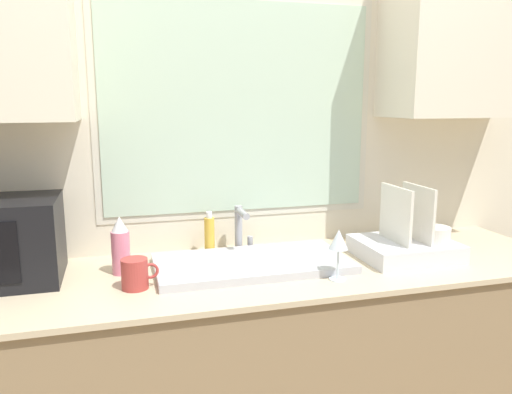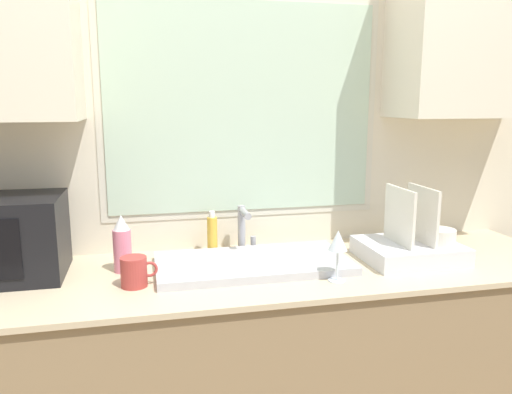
% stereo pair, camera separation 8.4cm
% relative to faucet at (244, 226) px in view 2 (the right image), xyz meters
% --- Properties ---
extents(countertop, '(2.45, 0.67, 0.91)m').
position_rel_faucet_xyz_m(countertop, '(0.02, -0.22, -0.57)').
color(countertop, '#8C7251').
rests_on(countertop, ground_plane).
extents(wall_back, '(6.00, 0.38, 2.60)m').
position_rel_faucet_xyz_m(wall_back, '(0.02, 0.09, 0.40)').
color(wall_back, beige).
rests_on(wall_back, ground_plane).
extents(sink_basin, '(0.72, 0.37, 0.03)m').
position_rel_faucet_xyz_m(sink_basin, '(-0.01, -0.20, -0.10)').
color(sink_basin, '#B2B2B7').
rests_on(sink_basin, countertop).
extents(faucet, '(0.08, 0.15, 0.19)m').
position_rel_faucet_xyz_m(faucet, '(0.00, 0.00, 0.00)').
color(faucet, '#99999E').
rests_on(faucet, countertop).
extents(dish_rack, '(0.37, 0.31, 0.29)m').
position_rel_faucet_xyz_m(dish_rack, '(0.63, -0.25, -0.06)').
color(dish_rack, silver).
rests_on(dish_rack, countertop).
extents(spray_bottle, '(0.07, 0.07, 0.21)m').
position_rel_faucet_xyz_m(spray_bottle, '(-0.48, -0.14, -0.01)').
color(spray_bottle, '#D8728C').
rests_on(spray_bottle, countertop).
extents(soap_bottle, '(0.04, 0.04, 0.18)m').
position_rel_faucet_xyz_m(soap_bottle, '(-0.13, 0.01, -0.03)').
color(soap_bottle, gold).
rests_on(soap_bottle, countertop).
extents(mug_near_sink, '(0.12, 0.09, 0.10)m').
position_rel_faucet_xyz_m(mug_near_sink, '(-0.44, -0.30, -0.06)').
color(mug_near_sink, '#A53833').
rests_on(mug_near_sink, countertop).
extents(wine_glass, '(0.07, 0.07, 0.18)m').
position_rel_faucet_xyz_m(wine_glass, '(0.25, -0.41, 0.03)').
color(wine_glass, silver).
rests_on(wine_glass, countertop).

